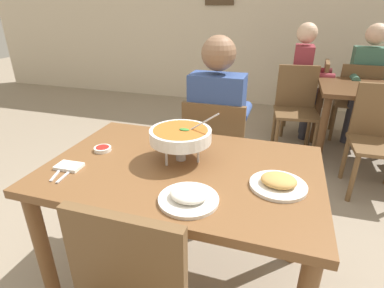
# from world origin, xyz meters

# --- Properties ---
(ground_plane) EXTENTS (16.00, 16.00, 0.00)m
(ground_plane) POSITION_xyz_m (0.00, 0.00, 0.00)
(ground_plane) COLOR gray
(cafe_rear_partition) EXTENTS (10.00, 0.10, 3.00)m
(cafe_rear_partition) POSITION_xyz_m (0.00, 3.76, 1.50)
(cafe_rear_partition) COLOR beige
(cafe_rear_partition) RESTS_ON ground_plane
(dining_table_main) EXTENTS (1.29, 0.85, 0.77)m
(dining_table_main) POSITION_xyz_m (0.00, 0.00, 0.66)
(dining_table_main) COLOR brown
(dining_table_main) RESTS_ON ground_plane
(chair_diner_main) EXTENTS (0.44, 0.44, 0.90)m
(chair_diner_main) POSITION_xyz_m (-0.00, 0.71, 0.51)
(chair_diner_main) COLOR brown
(chair_diner_main) RESTS_ON ground_plane
(diner_main) EXTENTS (0.40, 0.45, 1.31)m
(diner_main) POSITION_xyz_m (0.00, 0.74, 0.75)
(diner_main) COLOR #2D2D38
(diner_main) RESTS_ON ground_plane
(curry_bowl) EXTENTS (0.33, 0.30, 0.26)m
(curry_bowl) POSITION_xyz_m (-0.03, 0.06, 0.90)
(curry_bowl) COLOR silver
(curry_bowl) RESTS_ON dining_table_main
(rice_plate) EXTENTS (0.24, 0.24, 0.06)m
(rice_plate) POSITION_xyz_m (0.12, -0.27, 0.79)
(rice_plate) COLOR white
(rice_plate) RESTS_ON dining_table_main
(appetizer_plate) EXTENTS (0.24, 0.24, 0.06)m
(appetizer_plate) POSITION_xyz_m (0.45, -0.05, 0.79)
(appetizer_plate) COLOR white
(appetizer_plate) RESTS_ON dining_table_main
(sauce_dish) EXTENTS (0.09, 0.09, 0.02)m
(sauce_dish) POSITION_xyz_m (-0.46, 0.03, 0.78)
(sauce_dish) COLOR white
(sauce_dish) RESTS_ON dining_table_main
(napkin_folded) EXTENTS (0.12, 0.08, 0.02)m
(napkin_folded) POSITION_xyz_m (-0.51, -0.18, 0.78)
(napkin_folded) COLOR white
(napkin_folded) RESTS_ON dining_table_main
(fork_utensil) EXTENTS (0.06, 0.17, 0.01)m
(fork_utensil) POSITION_xyz_m (-0.53, -0.23, 0.77)
(fork_utensil) COLOR silver
(fork_utensil) RESTS_ON dining_table_main
(spoon_utensil) EXTENTS (0.03, 0.17, 0.01)m
(spoon_utensil) POSITION_xyz_m (-0.48, -0.23, 0.77)
(spoon_utensil) COLOR silver
(spoon_utensil) RESTS_ON dining_table_main
(dining_table_far) EXTENTS (1.00, 0.80, 0.77)m
(dining_table_far) POSITION_xyz_m (1.24, 2.01, 0.63)
(dining_table_far) COLOR #51331C
(dining_table_far) RESTS_ON ground_plane
(chair_bg_middle) EXTENTS (0.47, 0.47, 0.90)m
(chair_bg_middle) POSITION_xyz_m (0.74, 2.58, 0.51)
(chair_bg_middle) COLOR brown
(chair_bg_middle) RESTS_ON ground_plane
(chair_bg_right) EXTENTS (0.47, 0.47, 0.90)m
(chair_bg_right) POSITION_xyz_m (1.20, 2.54, 0.51)
(chair_bg_right) COLOR brown
(chair_bg_right) RESTS_ON ground_plane
(chair_bg_corner) EXTENTS (0.45, 0.45, 0.90)m
(chair_bg_corner) POSITION_xyz_m (1.21, 1.46, 0.51)
(chair_bg_corner) COLOR brown
(chair_bg_corner) RESTS_ON ground_plane
(chair_bg_window) EXTENTS (0.49, 0.49, 0.90)m
(chair_bg_window) POSITION_xyz_m (0.55, 2.12, 0.51)
(chair_bg_window) COLOR brown
(chair_bg_window) RESTS_ON ground_plane
(patron_bg_middle) EXTENTS (0.45, 0.40, 1.31)m
(patron_bg_middle) POSITION_xyz_m (0.61, 2.52, 0.75)
(patron_bg_middle) COLOR #2D2D38
(patron_bg_middle) RESTS_ON ground_plane
(patron_bg_right) EXTENTS (0.40, 0.45, 1.31)m
(patron_bg_right) POSITION_xyz_m (1.27, 2.54, 0.75)
(patron_bg_right) COLOR #2D2D38
(patron_bg_right) RESTS_ON ground_plane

